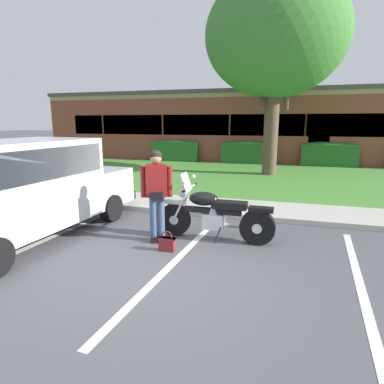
% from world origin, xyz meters
% --- Properties ---
extents(ground_plane, '(140.00, 140.00, 0.00)m').
position_xyz_m(ground_plane, '(0.00, 0.00, 0.00)').
color(ground_plane, '#4C4C51').
extents(curb_strip, '(60.00, 0.20, 0.12)m').
position_xyz_m(curb_strip, '(0.00, 2.87, 0.06)').
color(curb_strip, '#B7B2A8').
rests_on(curb_strip, ground).
extents(concrete_walk, '(60.00, 1.50, 0.08)m').
position_xyz_m(concrete_walk, '(0.00, 3.72, 0.04)').
color(concrete_walk, '#B7B2A8').
rests_on(concrete_walk, ground).
extents(grass_lawn, '(60.00, 8.29, 0.06)m').
position_xyz_m(grass_lawn, '(0.00, 8.62, 0.03)').
color(grass_lawn, '#478433').
rests_on(grass_lawn, ground).
extents(stall_stripe_0, '(0.44, 4.40, 0.01)m').
position_xyz_m(stall_stripe_0, '(-2.63, 0.20, 0.00)').
color(stall_stripe_0, silver).
rests_on(stall_stripe_0, ground).
extents(stall_stripe_1, '(0.44, 4.40, 0.01)m').
position_xyz_m(stall_stripe_1, '(0.06, 0.20, 0.00)').
color(stall_stripe_1, silver).
rests_on(stall_stripe_1, ground).
extents(stall_stripe_2, '(0.44, 4.40, 0.01)m').
position_xyz_m(stall_stripe_2, '(2.76, 0.20, 0.00)').
color(stall_stripe_2, silver).
rests_on(stall_stripe_2, ground).
extents(motorcycle, '(2.24, 0.82, 1.26)m').
position_xyz_m(motorcycle, '(0.53, 1.40, 0.49)').
color(motorcycle, black).
rests_on(motorcycle, ground).
extents(rider_person, '(0.54, 0.38, 1.70)m').
position_xyz_m(rider_person, '(-0.55, 1.02, 0.99)').
color(rider_person, black).
rests_on(rider_person, ground).
extents(handbag, '(0.28, 0.13, 0.36)m').
position_xyz_m(handbag, '(-0.21, 0.62, 0.14)').
color(handbag, maroon).
rests_on(handbag, ground).
extents(parked_suv_adjacent, '(2.28, 4.96, 1.86)m').
position_xyz_m(parked_suv_adjacent, '(-3.04, 0.47, 0.96)').
color(parked_suv_adjacent, '#B7BABF').
rests_on(parked_suv_adjacent, ground).
extents(shade_tree, '(5.42, 5.42, 7.72)m').
position_xyz_m(shade_tree, '(1.00, 9.38, 5.38)').
color(shade_tree, brown).
rests_on(shade_tree, ground).
extents(hedge_left, '(2.65, 0.90, 1.24)m').
position_xyz_m(hedge_left, '(-4.33, 12.97, 0.65)').
color(hedge_left, '#286028').
rests_on(hedge_left, ground).
extents(hedge_center_left, '(2.73, 0.90, 1.24)m').
position_xyz_m(hedge_center_left, '(-0.34, 12.97, 0.65)').
color(hedge_center_left, '#286028').
rests_on(hedge_center_left, ground).
extents(hedge_center_right, '(2.63, 0.90, 1.24)m').
position_xyz_m(hedge_center_right, '(3.65, 12.97, 0.65)').
color(hedge_center_right, '#286028').
rests_on(hedge_center_right, ground).
extents(brick_building, '(22.58, 10.77, 3.91)m').
position_xyz_m(brick_building, '(-1.32, 18.26, 1.96)').
color(brick_building, brown).
rests_on(brick_building, ground).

